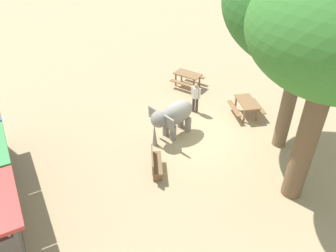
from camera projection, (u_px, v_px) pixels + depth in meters
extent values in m
plane|color=tan|center=(197.00, 136.00, 15.26)|extent=(60.00, 60.00, 0.00)
cylinder|color=gray|center=(173.00, 133.00, 14.87)|extent=(0.30, 0.30, 0.69)
cylinder|color=gray|center=(166.00, 128.00, 15.16)|extent=(0.30, 0.30, 0.69)
cylinder|color=gray|center=(188.00, 125.00, 15.40)|extent=(0.30, 0.30, 0.69)
cylinder|color=gray|center=(181.00, 120.00, 15.69)|extent=(0.30, 0.30, 0.69)
ellipsoid|color=gray|center=(177.00, 113.00, 14.84)|extent=(1.29, 1.90, 1.04)
sphere|color=gray|center=(159.00, 119.00, 14.17)|extent=(0.74, 0.74, 0.74)
cone|color=gray|center=(155.00, 134.00, 14.40)|extent=(0.23, 0.23, 1.17)
cube|color=gray|center=(169.00, 123.00, 13.94)|extent=(0.61, 0.24, 0.56)
cube|color=gray|center=(154.00, 114.00, 14.53)|extent=(0.61, 0.24, 0.56)
cylinder|color=#3F3833|center=(197.00, 105.00, 16.67)|extent=(0.14, 0.14, 0.82)
cylinder|color=#3F3833|center=(193.00, 104.00, 16.74)|extent=(0.14, 0.14, 0.82)
cylinder|color=silver|center=(196.00, 93.00, 16.30)|extent=(0.32, 0.32, 0.58)
sphere|color=tan|center=(196.00, 85.00, 16.07)|extent=(0.22, 0.22, 0.22)
cylinder|color=silver|center=(200.00, 93.00, 16.21)|extent=(0.09, 0.09, 0.55)
cylinder|color=silver|center=(192.00, 91.00, 16.37)|extent=(0.09, 0.09, 0.55)
cylinder|color=brown|center=(306.00, 142.00, 11.02)|extent=(0.72, 0.72, 4.78)
cylinder|color=brown|center=(288.00, 102.00, 13.55)|extent=(0.59, 0.59, 4.33)
ellipsoid|color=#2D6B28|center=(313.00, 3.00, 11.27)|extent=(6.54, 6.00, 4.63)
cube|color=brown|center=(157.00, 163.00, 13.08)|extent=(1.44, 0.92, 0.06)
cube|color=brown|center=(152.00, 159.00, 12.93)|extent=(1.31, 0.61, 0.40)
cube|color=brown|center=(156.00, 159.00, 13.64)|extent=(0.22, 0.36, 0.42)
cube|color=brown|center=(158.00, 177.00, 12.79)|extent=(0.22, 0.36, 0.42)
cube|color=olive|center=(188.00, 74.00, 18.74)|extent=(1.70, 1.42, 0.06)
cylinder|color=olive|center=(199.00, 81.00, 18.91)|extent=(0.10, 0.10, 0.72)
cylinder|color=olive|center=(194.00, 85.00, 18.48)|extent=(0.10, 0.10, 0.72)
cylinder|color=olive|center=(182.00, 76.00, 19.45)|extent=(0.10, 0.10, 0.72)
cylinder|color=olive|center=(176.00, 80.00, 19.02)|extent=(0.10, 0.10, 0.72)
cube|color=olive|center=(193.00, 75.00, 19.34)|extent=(1.43, 0.93, 0.05)
cube|color=olive|center=(182.00, 83.00, 18.50)|extent=(1.43, 0.93, 0.05)
cube|color=olive|center=(247.00, 102.00, 16.28)|extent=(1.67, 1.22, 0.06)
cylinder|color=olive|center=(236.00, 103.00, 16.94)|extent=(0.10, 0.10, 0.72)
cylinder|color=olive|center=(248.00, 102.00, 17.03)|extent=(0.10, 0.10, 0.72)
cylinder|color=olive|center=(244.00, 116.00, 15.98)|extent=(0.10, 0.10, 0.72)
cylinder|color=olive|center=(257.00, 114.00, 16.07)|extent=(0.10, 0.10, 0.72)
cube|color=olive|center=(234.00, 108.00, 16.37)|extent=(1.50, 0.68, 0.05)
cube|color=olive|center=(258.00, 106.00, 16.55)|extent=(1.50, 0.68, 0.05)
cylinder|color=gray|center=(9.00, 208.00, 10.26)|extent=(0.10, 0.10, 2.40)
cylinder|color=gray|center=(0.00, 159.00, 12.13)|extent=(0.10, 0.10, 2.40)
cylinder|color=gray|center=(6.00, 191.00, 10.83)|extent=(0.10, 0.10, 2.40)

